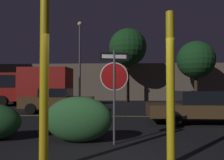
# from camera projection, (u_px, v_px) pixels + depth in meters

# --- Properties ---
(road_center_stripe) EXTENTS (42.56, 0.12, 0.01)m
(road_center_stripe) POSITION_uv_depth(u_px,v_px,m) (120.00, 116.00, 11.21)
(road_center_stripe) COLOR gold
(road_center_stripe) RESTS_ON ground_plane
(stop_sign) EXTENTS (0.79, 0.20, 2.51)m
(stop_sign) POSITION_uv_depth(u_px,v_px,m) (114.00, 78.00, 5.82)
(stop_sign) COLOR #4C4C51
(stop_sign) RESTS_ON ground_plane
(yellow_pole_left) EXTENTS (0.16, 0.16, 3.18)m
(yellow_pole_left) POSITION_uv_depth(u_px,v_px,m) (44.00, 83.00, 4.00)
(yellow_pole_left) COLOR yellow
(yellow_pole_left) RESTS_ON ground_plane
(yellow_pole_right) EXTENTS (0.16, 0.16, 3.04)m
(yellow_pole_right) POSITION_uv_depth(u_px,v_px,m) (170.00, 87.00, 4.34)
(yellow_pole_right) COLOR yellow
(yellow_pole_right) RESTS_ON ground_plane
(hedge_bush_2) EXTENTS (1.87, 0.93, 1.25)m
(hedge_bush_2) POSITION_uv_depth(u_px,v_px,m) (78.00, 119.00, 6.04)
(hedge_bush_2) COLOR #2D6633
(hedge_bush_2) RESTS_ON ground_plane
(passing_car_2) EXTENTS (4.22, 2.04, 1.42)m
(passing_car_2) POSITION_uv_depth(u_px,v_px,m) (58.00, 100.00, 12.91)
(passing_car_2) COLOR brown
(passing_car_2) RESTS_ON ground_plane
(passing_car_3) EXTENTS (4.82, 1.86, 1.35)m
(passing_car_3) POSITION_uv_depth(u_px,v_px,m) (204.00, 107.00, 9.10)
(passing_car_3) COLOR brown
(passing_car_3) RESTS_ON ground_plane
(delivery_truck) EXTENTS (6.17, 2.65, 3.01)m
(delivery_truck) POSITION_uv_depth(u_px,v_px,m) (31.00, 85.00, 17.49)
(delivery_truck) COLOR maroon
(delivery_truck) RESTS_ON ground_plane
(street_lamp) EXTENTS (0.38, 0.38, 6.67)m
(street_lamp) POSITION_uv_depth(u_px,v_px,m) (80.00, 55.00, 17.17)
(street_lamp) COLOR #4C4C51
(street_lamp) RESTS_ON ground_plane
(tree_0) EXTENTS (3.71, 3.71, 7.25)m
(tree_0) POSITION_uv_depth(u_px,v_px,m) (128.00, 48.00, 21.55)
(tree_0) COLOR #422D1E
(tree_0) RESTS_ON ground_plane
(tree_2) EXTENTS (3.51, 3.51, 5.80)m
(tree_2) POSITION_uv_depth(u_px,v_px,m) (196.00, 60.00, 20.50)
(tree_2) COLOR #422D1E
(tree_2) RESTS_ON ground_plane
(building_backdrop) EXTENTS (28.20, 3.49, 4.06)m
(building_backdrop) POSITION_uv_depth(u_px,v_px,m) (120.00, 82.00, 25.53)
(building_backdrop) COLOR #6B5B4C
(building_backdrop) RESTS_ON ground_plane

